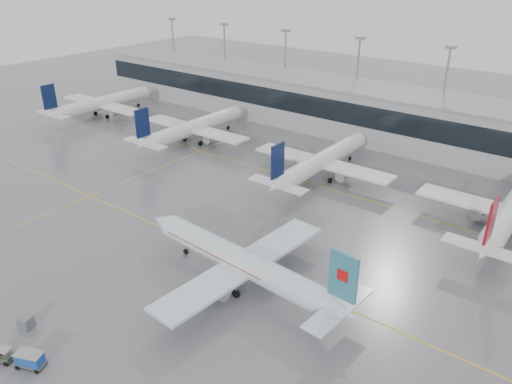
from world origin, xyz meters
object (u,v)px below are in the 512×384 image
Objects in this scene: air_canada_jet at (243,262)px; baggage_cart at (30,359)px; baggage_tug at (2,356)px; gse_unit at (26,322)px.

air_canada_jet is 27.39m from baggage_cart.
baggage_tug is 1.03× the size of baggage_cart.
air_canada_jet is at bearing 42.35° from baggage_tug.
baggage_cart is (-8.93, -25.77, -2.53)m from air_canada_jet.
air_canada_jet is at bearing 39.64° from gse_unit.
air_canada_jet is 24.09× the size of gse_unit.
gse_unit is (-15.28, -22.65, -2.88)m from air_canada_jet.
baggage_tug is 3.63m from baggage_cart.
baggage_tug is 5.48m from gse_unit.
air_canada_jet is 27.47m from gse_unit.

